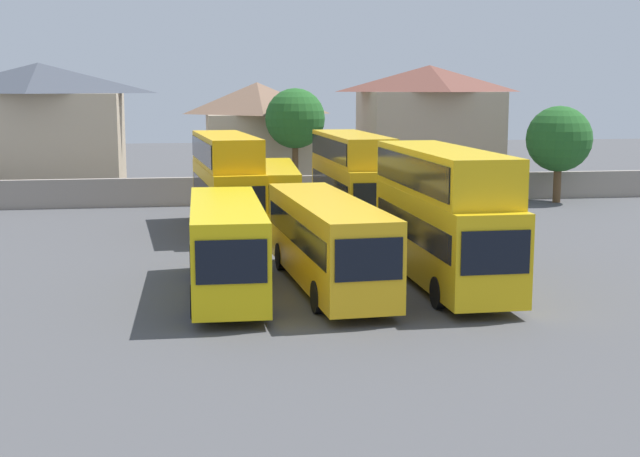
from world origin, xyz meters
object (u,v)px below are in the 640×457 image
(bus_5, at_px, (271,193))
(tree_left_of_lot, at_px, (559,139))
(bus_6, at_px, (352,175))
(house_terrace_right, at_px, (429,126))
(house_terrace_centre, at_px, (257,135))
(bus_2, at_px, (327,238))
(bus_1, at_px, (226,243))
(bus_4, at_px, (226,177))
(bus_3, at_px, (442,209))
(tree_behind_wall, at_px, (295,119))
(house_terrace_left, at_px, (41,129))

(bus_5, relative_size, tree_left_of_lot, 1.65)
(bus_6, xyz_separation_m, house_terrace_right, (9.10, 17.42, 1.78))
(house_terrace_centre, relative_size, house_terrace_right, 0.78)
(bus_6, height_order, house_terrace_centre, house_terrace_centre)
(house_terrace_centre, bearing_deg, bus_2, -90.20)
(bus_5, bearing_deg, bus_2, 6.42)
(bus_1, relative_size, bus_4, 0.95)
(tree_left_of_lot, bearing_deg, house_terrace_centre, 151.90)
(bus_1, bearing_deg, bus_3, 94.03)
(bus_4, xyz_separation_m, house_terrace_centre, (3.14, 18.12, 1.16))
(house_terrace_right, xyz_separation_m, tree_behind_wall, (-10.55, -4.89, 0.75))
(house_terrace_left, xyz_separation_m, tree_behind_wall, (16.91, -3.88, 0.73))
(bus_4, distance_m, house_terrace_left, 20.34)
(house_terrace_left, distance_m, house_terrace_right, 27.47)
(bus_5, bearing_deg, bus_6, 91.74)
(bus_3, distance_m, house_terrace_left, 36.06)
(bus_5, xyz_separation_m, house_terrace_left, (-14.03, 16.27, 2.69))
(bus_3, bearing_deg, house_terrace_left, -148.58)
(bus_5, xyz_separation_m, house_terrace_right, (13.42, 17.28, 2.67))
(bus_6, xyz_separation_m, tree_behind_wall, (-1.45, 12.53, 2.53))
(tree_behind_wall, bearing_deg, bus_6, -83.39)
(bus_2, distance_m, bus_4, 14.20)
(bus_4, bearing_deg, bus_1, -7.51)
(bus_1, relative_size, bus_2, 0.86)
(bus_4, distance_m, house_terrace_centre, 18.42)
(house_terrace_left, height_order, house_terrace_centre, house_terrace_left)
(bus_1, height_order, bus_4, bus_4)
(bus_3, relative_size, bus_4, 1.04)
(house_terrace_left, bearing_deg, house_terrace_centre, 6.09)
(house_terrace_right, bearing_deg, house_terrace_left, -177.88)
(tree_left_of_lot, height_order, tree_behind_wall, tree_behind_wall)
(bus_1, height_order, tree_behind_wall, tree_behind_wall)
(bus_4, bearing_deg, bus_5, 91.97)
(bus_4, distance_m, bus_5, 2.51)
(bus_5, relative_size, house_terrace_right, 1.03)
(bus_5, xyz_separation_m, house_terrace_centre, (0.81, 17.85, 2.05))
(tree_left_of_lot, bearing_deg, tree_behind_wall, 164.82)
(bus_4, height_order, tree_left_of_lot, tree_left_of_lot)
(house_terrace_left, bearing_deg, bus_3, -57.97)
(bus_6, bearing_deg, bus_1, -28.17)
(house_terrace_centre, bearing_deg, house_terrace_left, -173.91)
(house_terrace_left, bearing_deg, tree_behind_wall, -12.91)
(bus_2, xyz_separation_m, bus_4, (-3.02, 13.84, 0.91))
(bus_2, bearing_deg, house_terrace_left, -157.71)
(bus_1, relative_size, house_terrace_left, 0.91)
(bus_5, bearing_deg, bus_3, 23.15)
(bus_2, distance_m, bus_3, 4.49)
(house_terrace_centre, height_order, house_terrace_right, house_terrace_right)
(bus_3, bearing_deg, house_terrace_centre, -173.05)
(bus_4, relative_size, house_terrace_centre, 1.37)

